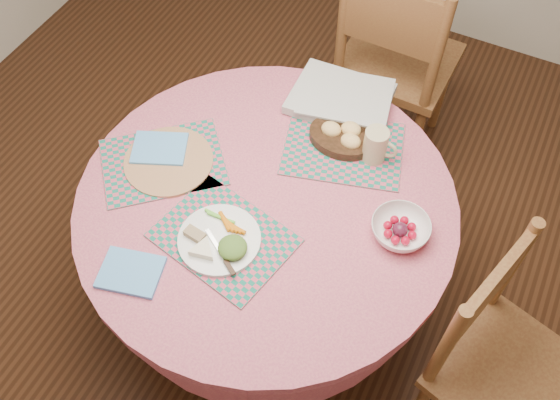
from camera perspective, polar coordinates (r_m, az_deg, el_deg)
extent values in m
plane|color=#331C0F|center=(2.66, -0.98, -9.30)|extent=(4.00, 4.00, 0.00)
cylinder|color=#CA5E6D|center=(2.02, -1.27, -0.29)|extent=(1.24, 1.24, 0.04)
cone|color=#CA5E6D|center=(2.17, -1.19, -2.86)|extent=(1.24, 1.24, 0.30)
cylinder|color=black|center=(2.46, -1.05, -7.07)|extent=(0.14, 0.14, 0.44)
cylinder|color=black|center=(2.63, -0.99, -9.01)|extent=(0.56, 0.56, 0.06)
cube|color=brown|center=(2.18, 20.29, -14.95)|extent=(0.53, 0.54, 0.04)
cylinder|color=brown|center=(2.48, 24.26, -15.91)|extent=(0.05, 0.05, 0.45)
cylinder|color=brown|center=(2.47, 17.55, -11.45)|extent=(0.05, 0.05, 0.45)
cylinder|color=brown|center=(1.88, 14.84, -12.97)|extent=(0.05, 0.05, 0.50)
cylinder|color=brown|center=(2.06, 20.38, -5.72)|extent=(0.05, 0.05, 0.50)
cube|color=brown|center=(1.88, 18.54, -7.84)|extent=(0.13, 0.35, 0.24)
cube|color=brown|center=(2.86, 10.68, 12.30)|extent=(0.49, 0.47, 0.04)
cylinder|color=brown|center=(3.14, 14.58, 9.71)|extent=(0.04, 0.04, 0.49)
cylinder|color=brown|center=(3.20, 7.93, 12.24)|extent=(0.04, 0.04, 0.49)
cylinder|color=brown|center=(2.88, 12.20, 5.19)|extent=(0.04, 0.04, 0.49)
cylinder|color=brown|center=(2.95, 5.09, 7.99)|extent=(0.04, 0.04, 0.49)
cylinder|color=brown|center=(2.50, 14.12, 12.50)|extent=(0.04, 0.04, 0.54)
cylinder|color=brown|center=(2.58, 5.74, 15.53)|extent=(0.04, 0.04, 0.54)
cube|color=brown|center=(2.47, 10.27, 15.98)|extent=(0.39, 0.04, 0.26)
cube|color=#136E59|center=(1.93, -5.15, -3.46)|extent=(0.45, 0.38, 0.01)
cube|color=#136E59|center=(2.13, -10.65, 3.42)|extent=(0.50, 0.49, 0.01)
cube|color=#136E59|center=(2.14, 5.79, 4.68)|extent=(0.47, 0.40, 0.01)
cylinder|color=#9A6A43|center=(2.13, -10.14, 3.51)|extent=(0.30, 0.30, 0.01)
cube|color=#569BDE|center=(1.91, -13.48, -6.44)|extent=(0.21, 0.18, 0.01)
cube|color=#569BDE|center=(2.16, -10.95, 4.63)|extent=(0.22, 0.20, 0.01)
cylinder|color=white|center=(1.92, -5.57, -3.63)|extent=(0.26, 0.26, 0.01)
ellipsoid|color=#23531C|center=(1.87, -4.19, -4.17)|extent=(0.10, 0.10, 0.04)
cylinder|color=#EFE5BF|center=(1.88, -6.87, -4.72)|extent=(0.11, 0.11, 0.02)
cube|color=#84684C|center=(1.91, -7.82, -3.39)|extent=(0.07, 0.04, 0.02)
cube|color=silver|center=(1.89, -5.52, -4.38)|extent=(0.13, 0.09, 0.00)
cylinder|color=black|center=(2.15, 5.65, 5.69)|extent=(0.23, 0.23, 0.03)
ellipsoid|color=#FFE582|center=(2.13, 4.73, 6.69)|extent=(0.07, 0.06, 0.05)
ellipsoid|color=#FFE582|center=(2.14, 6.54, 6.67)|extent=(0.07, 0.06, 0.05)
ellipsoid|color=#FFE582|center=(2.10, 6.52, 5.58)|extent=(0.07, 0.06, 0.05)
cylinder|color=tan|center=(2.08, 8.70, 4.98)|extent=(0.08, 0.08, 0.13)
torus|color=tan|center=(2.07, 9.80, 4.56)|extent=(0.07, 0.01, 0.07)
imported|color=white|center=(1.95, 10.93, -2.64)|extent=(0.19, 0.19, 0.06)
sphere|color=#B90926|center=(1.95, 12.00, -3.16)|extent=(0.03, 0.03, 0.03)
sphere|color=#B90926|center=(1.96, 11.95, -2.41)|extent=(0.03, 0.03, 0.03)
sphere|color=#B90926|center=(1.97, 11.30, -1.85)|extent=(0.03, 0.03, 0.03)
sphere|color=#B90926|center=(1.97, 10.42, -1.80)|extent=(0.03, 0.03, 0.03)
sphere|color=#B90926|center=(1.95, 9.82, -2.29)|extent=(0.03, 0.03, 0.03)
sphere|color=#B90926|center=(1.94, 9.84, -3.05)|extent=(0.03, 0.03, 0.03)
sphere|color=#B90926|center=(1.93, 10.50, -3.63)|extent=(0.03, 0.03, 0.03)
sphere|color=#B90926|center=(1.93, 11.40, -3.68)|extent=(0.03, 0.03, 0.03)
sphere|color=#4C152B|center=(1.95, 10.92, -2.68)|extent=(0.05, 0.05, 0.05)
cube|color=silver|center=(2.27, 5.52, 9.23)|extent=(0.35, 0.29, 0.03)
cube|color=silver|center=(2.25, 6.03, 9.44)|extent=(0.37, 0.31, 0.01)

